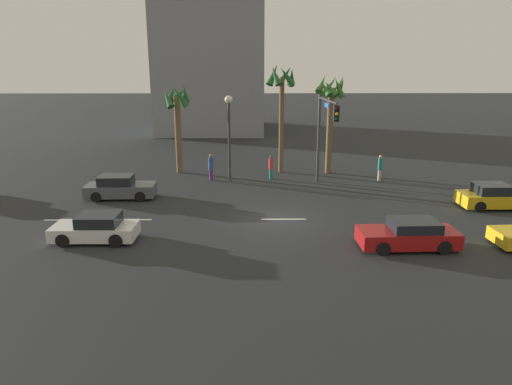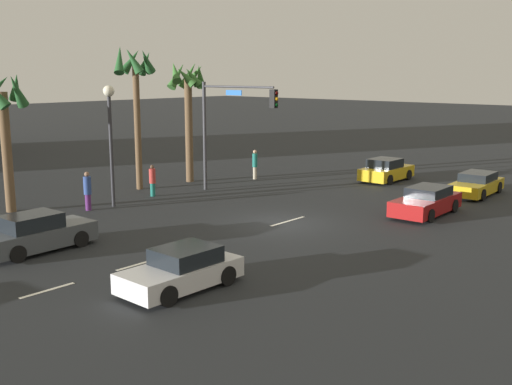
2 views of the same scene
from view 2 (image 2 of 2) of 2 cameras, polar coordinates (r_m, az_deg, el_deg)
name	(u,v)px [view 2 (image 2 of 2)]	position (r m, az deg, el deg)	size (l,w,h in m)	color
ground_plane	(281,223)	(27.80, 2.35, -2.87)	(220.00, 220.00, 0.00)	#232628
lane_stripe_1	(48,290)	(20.48, -18.74, -8.58)	(1.87, 0.14, 0.01)	silver
lane_stripe_2	(143,263)	(22.45, -10.42, -6.43)	(2.28, 0.14, 0.01)	silver
lane_stripe_3	(288,221)	(28.16, 2.97, -2.67)	(2.42, 0.14, 0.01)	silver
car_0	(36,234)	(24.81, -19.66, -3.62)	(4.33, 1.92, 1.47)	#474C51
car_1	(386,171)	(39.35, 11.95, 2.00)	(4.01, 1.99, 1.42)	gold
car_2	(426,202)	(30.45, 15.49, -0.82)	(4.51, 2.00, 1.33)	maroon
car_3	(476,184)	(36.22, 19.72, 0.71)	(4.54, 2.05, 1.24)	gold
car_4	(182,270)	(19.53, -6.89, -7.15)	(3.97, 1.92, 1.31)	silver
traffic_signal	(228,118)	(34.18, -2.61, 6.89)	(0.54, 5.26, 6.17)	#38383D
streetlamp	(110,122)	(31.48, -13.36, 6.34)	(0.56, 0.56, 6.07)	#2D2D33
pedestrian_0	(255,164)	(39.08, -0.11, 2.70)	(0.35, 0.35, 1.87)	#B2A58C
pedestrian_1	(152,180)	(34.13, -9.56, 1.17)	(0.45, 0.45, 1.74)	#1E7266
pedestrian_2	(88,190)	(31.28, -15.33, 0.22)	(0.45, 0.45, 1.92)	#59266B
palm_tree_0	(188,92)	(38.12, -6.34, 9.27)	(2.57, 2.45, 7.46)	brown
palm_tree_1	(135,81)	(35.96, -11.10, 10.12)	(2.29, 2.47, 8.29)	brown
palm_tree_2	(4,113)	(31.73, -22.27, 6.86)	(2.32, 2.43, 6.71)	brown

